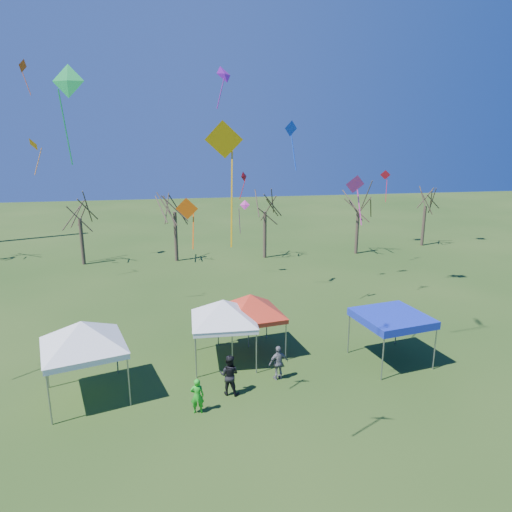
{
  "coord_description": "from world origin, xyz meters",
  "views": [
    {
      "loc": [
        -2.44,
        -17.81,
        11.28
      ],
      "look_at": [
        1.34,
        3.0,
        5.76
      ],
      "focal_mm": 32.0,
      "sensor_mm": 36.0,
      "label": 1
    }
  ],
  "objects_px": {
    "tree_2": "(174,194)",
    "tent_white_mid": "(223,304)",
    "tree_4": "(359,193)",
    "tent_red": "(251,298)",
    "person_grey": "(279,363)",
    "tent_blue": "(392,318)",
    "person_dark": "(229,375)",
    "tree_1": "(78,201)",
    "person_green": "(197,396)",
    "tree_5": "(427,192)",
    "tent_white_west": "(81,327)",
    "tree_3": "(265,195)"
  },
  "relations": [
    {
      "from": "tree_4",
      "to": "person_dark",
      "type": "xyz_separation_m",
      "value": [
        -15.68,
        -23.44,
        -5.12
      ]
    },
    {
      "from": "tent_white_west",
      "to": "person_green",
      "type": "relative_size",
      "value": 2.92
    },
    {
      "from": "tree_1",
      "to": "person_dark",
      "type": "xyz_separation_m",
      "value": [
        10.44,
        -24.09,
        -4.85
      ]
    },
    {
      "from": "tree_5",
      "to": "person_grey",
      "type": "distance_m",
      "value": 33.09
    },
    {
      "from": "tent_blue",
      "to": "person_dark",
      "type": "height_order",
      "value": "tent_blue"
    },
    {
      "from": "tree_1",
      "to": "tree_5",
      "type": "bearing_deg",
      "value": 2.35
    },
    {
      "from": "tent_blue",
      "to": "person_green",
      "type": "height_order",
      "value": "tent_blue"
    },
    {
      "from": "tent_white_west",
      "to": "tent_red",
      "type": "bearing_deg",
      "value": 20.44
    },
    {
      "from": "person_grey",
      "to": "tree_4",
      "type": "bearing_deg",
      "value": -134.59
    },
    {
      "from": "tree_3",
      "to": "tent_red",
      "type": "bearing_deg",
      "value": -103.53
    },
    {
      "from": "tree_2",
      "to": "tent_red",
      "type": "distance_m",
      "value": 20.53
    },
    {
      "from": "tree_2",
      "to": "tent_white_mid",
      "type": "height_order",
      "value": "tree_2"
    },
    {
      "from": "tree_4",
      "to": "tent_red",
      "type": "height_order",
      "value": "tree_4"
    },
    {
      "from": "tree_3",
      "to": "tent_white_mid",
      "type": "relative_size",
      "value": 1.78
    },
    {
      "from": "tree_2",
      "to": "tent_white_mid",
      "type": "xyz_separation_m",
      "value": [
        2.16,
        -20.68,
        -3.13
      ]
    },
    {
      "from": "tent_white_mid",
      "to": "tree_5",
      "type": "bearing_deg",
      "value": 43.07
    },
    {
      "from": "tree_4",
      "to": "tree_5",
      "type": "bearing_deg",
      "value": 13.85
    },
    {
      "from": "tree_5",
      "to": "tent_white_west",
      "type": "distance_m",
      "value": 39.1
    },
    {
      "from": "tree_1",
      "to": "tent_red",
      "type": "relative_size",
      "value": 1.75
    },
    {
      "from": "tree_4",
      "to": "tent_red",
      "type": "relative_size",
      "value": 1.83
    },
    {
      "from": "tent_white_mid",
      "to": "person_dark",
      "type": "relative_size",
      "value": 2.35
    },
    {
      "from": "tree_5",
      "to": "tree_3",
      "type": "bearing_deg",
      "value": -173.48
    },
    {
      "from": "tree_3",
      "to": "tent_blue",
      "type": "xyz_separation_m",
      "value": [
        2.2,
        -21.83,
        -3.72
      ]
    },
    {
      "from": "tree_5",
      "to": "tent_white_mid",
      "type": "bearing_deg",
      "value": -136.93
    },
    {
      "from": "tree_1",
      "to": "tree_2",
      "type": "distance_m",
      "value": 8.42
    },
    {
      "from": "person_grey",
      "to": "tent_blue",
      "type": "bearing_deg",
      "value": 172.96
    },
    {
      "from": "tree_2",
      "to": "tent_blue",
      "type": "distance_m",
      "value": 24.88
    },
    {
      "from": "tree_3",
      "to": "person_green",
      "type": "relative_size",
      "value": 5.05
    },
    {
      "from": "tent_red",
      "to": "tree_2",
      "type": "bearing_deg",
      "value": 100.46
    },
    {
      "from": "person_green",
      "to": "tent_white_mid",
      "type": "bearing_deg",
      "value": -103.74
    },
    {
      "from": "person_dark",
      "to": "person_green",
      "type": "distance_m",
      "value": 1.93
    },
    {
      "from": "tree_1",
      "to": "tent_blue",
      "type": "distance_m",
      "value": 29.6
    },
    {
      "from": "tree_3",
      "to": "tree_4",
      "type": "height_order",
      "value": "tree_3"
    },
    {
      "from": "tent_blue",
      "to": "person_dark",
      "type": "distance_m",
      "value": 8.83
    },
    {
      "from": "tent_white_mid",
      "to": "person_grey",
      "type": "relative_size",
      "value": 2.6
    },
    {
      "from": "tree_3",
      "to": "person_grey",
      "type": "xyz_separation_m",
      "value": [
        -3.88,
        -22.6,
        -5.23
      ]
    },
    {
      "from": "person_dark",
      "to": "tree_2",
      "type": "bearing_deg",
      "value": -62.86
    },
    {
      "from": "tree_1",
      "to": "person_green",
      "type": "height_order",
      "value": "tree_1"
    },
    {
      "from": "tree_4",
      "to": "person_dark",
      "type": "distance_m",
      "value": 28.66
    },
    {
      "from": "tree_1",
      "to": "tree_5",
      "type": "xyz_separation_m",
      "value": [
        34.49,
        1.42,
        -0.06
      ]
    },
    {
      "from": "tree_2",
      "to": "tree_3",
      "type": "height_order",
      "value": "tree_2"
    },
    {
      "from": "tree_2",
      "to": "tent_white_mid",
      "type": "relative_size",
      "value": 1.84
    },
    {
      "from": "tree_4",
      "to": "person_grey",
      "type": "xyz_separation_m",
      "value": [
        -13.2,
        -22.55,
        -5.21
      ]
    },
    {
      "from": "tree_2",
      "to": "person_dark",
      "type": "distance_m",
      "value": 24.49
    },
    {
      "from": "tree_5",
      "to": "tent_white_west",
      "type": "height_order",
      "value": "tree_5"
    },
    {
      "from": "person_dark",
      "to": "person_green",
      "type": "relative_size",
      "value": 1.2
    },
    {
      "from": "tree_4",
      "to": "tent_red",
      "type": "distance_m",
      "value": 24.26
    },
    {
      "from": "tree_4",
      "to": "tent_white_mid",
      "type": "bearing_deg",
      "value": -127.46
    },
    {
      "from": "tree_4",
      "to": "tent_white_west",
      "type": "relative_size",
      "value": 1.73
    },
    {
      "from": "tree_3",
      "to": "person_dark",
      "type": "bearing_deg",
      "value": -105.14
    }
  ]
}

